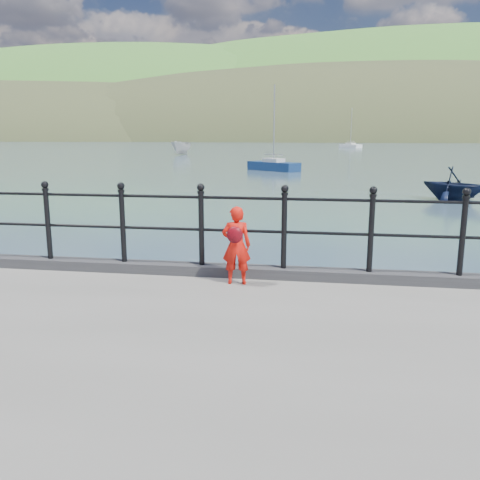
% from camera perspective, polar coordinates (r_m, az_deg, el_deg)
% --- Properties ---
extents(ground, '(600.00, 600.00, 0.00)m').
position_cam_1_polar(ground, '(7.91, 0.40, -10.75)').
color(ground, '#2D4251').
rests_on(ground, ground).
extents(kerb, '(60.00, 0.30, 0.15)m').
position_cam_1_polar(kerb, '(7.42, 0.24, -3.52)').
color(kerb, '#28282B').
rests_on(kerb, quay).
extents(railing, '(18.11, 0.11, 1.20)m').
position_cam_1_polar(railing, '(7.25, 0.25, 2.19)').
color(railing, black).
rests_on(railing, kerb).
extents(far_shore, '(830.00, 200.00, 156.00)m').
position_cam_1_polar(far_shore, '(250.74, 17.56, 5.57)').
color(far_shore, '#333A21').
rests_on(far_shore, ground).
extents(child, '(0.42, 0.33, 1.09)m').
position_cam_1_polar(child, '(6.94, -0.42, -0.55)').
color(child, red).
rests_on(child, quay).
extents(launch_white, '(2.41, 5.13, 1.91)m').
position_cam_1_polar(launch_white, '(72.01, -6.59, 10.25)').
color(launch_white, beige).
rests_on(launch_white, ground).
extents(launch_navy, '(3.88, 3.82, 1.55)m').
position_cam_1_polar(launch_navy, '(25.08, 22.88, 5.83)').
color(launch_navy, black).
rests_on(launch_navy, ground).
extents(sailboat_deep, '(4.51, 5.29, 8.09)m').
position_cam_1_polar(sailboat_deep, '(107.00, 12.29, 10.27)').
color(sailboat_deep, white).
rests_on(sailboat_deep, ground).
extents(sailboat_port, '(4.58, 4.06, 6.95)m').
position_cam_1_polar(sailboat_port, '(41.84, 3.78, 8.24)').
color(sailboat_port, navy).
rests_on(sailboat_port, ground).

